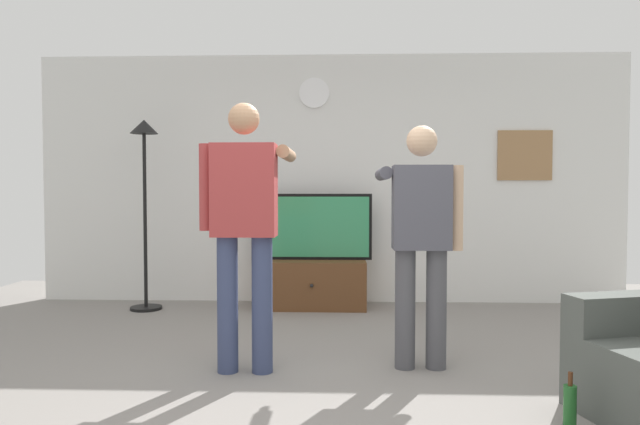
# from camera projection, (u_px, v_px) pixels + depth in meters

# --- Properties ---
(ground_plane) EXTENTS (8.40, 8.40, 0.00)m
(ground_plane) POSITION_uv_depth(u_px,v_px,m) (322.00, 397.00, 3.40)
(ground_plane) COLOR gray
(back_wall) EXTENTS (6.40, 0.10, 2.70)m
(back_wall) POSITION_uv_depth(u_px,v_px,m) (331.00, 179.00, 6.29)
(back_wall) COLOR silver
(back_wall) RESTS_ON ground_plane
(tv_stand) EXTENTS (1.10, 0.57, 0.50)m
(tv_stand) POSITION_uv_depth(u_px,v_px,m) (313.00, 283.00, 5.99)
(tv_stand) COLOR brown
(tv_stand) RESTS_ON ground_plane
(television) EXTENTS (1.23, 0.07, 0.69)m
(television) POSITION_uv_depth(u_px,v_px,m) (313.00, 227.00, 6.01)
(television) COLOR black
(television) RESTS_ON tv_stand
(wall_clock) EXTENTS (0.33, 0.03, 0.33)m
(wall_clock) POSITION_uv_depth(u_px,v_px,m) (314.00, 93.00, 6.20)
(wall_clock) COLOR white
(framed_picture) EXTENTS (0.58, 0.04, 0.54)m
(framed_picture) POSITION_uv_depth(u_px,v_px,m) (525.00, 155.00, 6.15)
(framed_picture) COLOR #997047
(floor_lamp) EXTENTS (0.32, 0.32, 1.94)m
(floor_lamp) POSITION_uv_depth(u_px,v_px,m) (145.00, 174.00, 5.82)
(floor_lamp) COLOR black
(floor_lamp) RESTS_ON ground_plane
(person_standing_nearer_lamp) EXTENTS (0.61, 0.78, 1.81)m
(person_standing_nearer_lamp) POSITION_uv_depth(u_px,v_px,m) (245.00, 219.00, 3.83)
(person_standing_nearer_lamp) COLOR #384266
(person_standing_nearer_lamp) RESTS_ON ground_plane
(person_standing_nearer_couch) EXTENTS (0.57, 0.78, 1.67)m
(person_standing_nearer_couch) POSITION_uv_depth(u_px,v_px,m) (421.00, 232.00, 3.92)
(person_standing_nearer_couch) COLOR #4C4C51
(person_standing_nearer_couch) RESTS_ON ground_plane
(beverage_bottle) EXTENTS (0.07, 0.07, 0.30)m
(beverage_bottle) POSITION_uv_depth(u_px,v_px,m) (570.00, 406.00, 2.94)
(beverage_bottle) COLOR #1E5923
(beverage_bottle) RESTS_ON ground_plane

